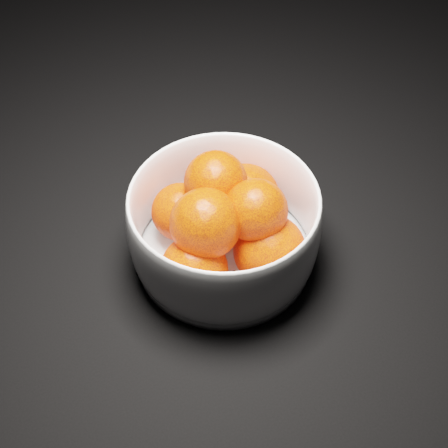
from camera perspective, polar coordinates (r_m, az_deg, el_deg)
name	(u,v)px	position (r m, az deg, el deg)	size (l,w,h in m)	color
ground	(327,78)	(0.92, 9.38, 13.04)	(3.00, 3.00, 0.00)	black
bowl	(224,227)	(0.63, 0.00, -0.29)	(0.20, 0.20, 0.09)	white
orange_pile	(227,221)	(0.62, 0.31, 0.26)	(0.15, 0.15, 0.11)	#F03406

